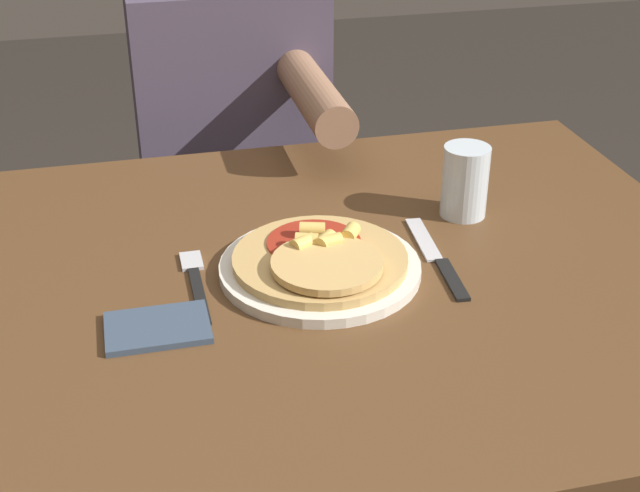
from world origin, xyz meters
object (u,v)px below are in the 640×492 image
object	(u,v)px
dining_table	(307,348)
knife	(437,258)
person_diner	(234,141)
plate	(320,268)
pizza	(321,258)
drinking_glass	(465,181)
fork	(196,281)

from	to	relation	value
dining_table	knife	distance (m)	0.21
knife	person_diner	xyz separation A→B (m)	(-0.17, 0.67, -0.09)
plate	knife	size ratio (longest dim) A/B	1.18
knife	dining_table	bearing A→B (deg)	178.81
plate	person_diner	distance (m)	0.67
plate	knife	distance (m)	0.16
plate	person_diner	size ratio (longest dim) A/B	0.22
pizza	drinking_glass	bearing A→B (deg)	26.29
fork	pizza	bearing A→B (deg)	-6.50
dining_table	knife	size ratio (longest dim) A/B	5.15
pizza	fork	bearing A→B (deg)	173.50
dining_table	drinking_glass	xyz separation A→B (m)	(0.26, 0.11, 0.17)
knife	drinking_glass	bearing A→B (deg)	55.21
fork	person_diner	xyz separation A→B (m)	(0.15, 0.65, -0.09)
pizza	drinking_glass	distance (m)	0.27
drinking_glass	person_diner	bearing A→B (deg)	114.80
plate	drinking_glass	size ratio (longest dim) A/B	2.48
dining_table	plate	xyz separation A→B (m)	(0.02, -0.00, 0.12)
dining_table	person_diner	size ratio (longest dim) A/B	0.98
fork	drinking_glass	xyz separation A→B (m)	(0.40, 0.10, 0.05)
pizza	drinking_glass	world-z (taller)	drinking_glass
person_diner	knife	bearing A→B (deg)	-75.53
drinking_glass	dining_table	bearing A→B (deg)	-156.19
plate	knife	xyz separation A→B (m)	(0.16, -0.00, -0.00)
plate	drinking_glass	distance (m)	0.27
plate	drinking_glass	bearing A→B (deg)	25.42
knife	drinking_glass	world-z (taller)	drinking_glass
plate	person_diner	bearing A→B (deg)	91.21
dining_table	drinking_glass	distance (m)	0.33
dining_table	pizza	xyz separation A→B (m)	(0.02, -0.00, 0.14)
pizza	knife	xyz separation A→B (m)	(0.16, 0.00, -0.02)
drinking_glass	person_diner	distance (m)	0.62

